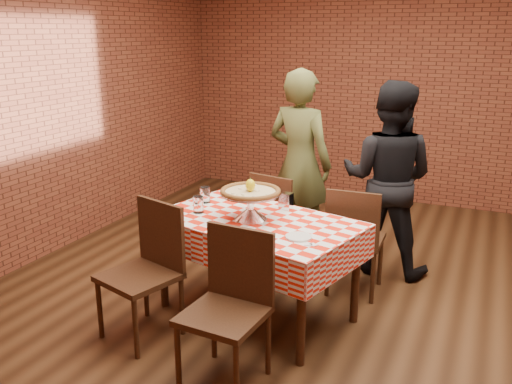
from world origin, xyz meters
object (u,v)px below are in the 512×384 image
(water_glass_left, at_px, (198,205))
(condiment_caddy, at_px, (286,201))
(table, at_px, (257,268))
(diner_black, at_px, (387,179))
(pizza_stand, at_px, (250,206))
(chair_far_right, at_px, (356,239))
(water_glass_right, at_px, (205,195))
(chair_near_right, at_px, (223,313))
(diner_olive, at_px, (300,164))
(pizza, at_px, (250,192))
(chair_near_left, at_px, (139,274))
(chair_far_left, at_px, (282,221))

(water_glass_left, bearing_deg, condiment_caddy, 30.87)
(table, bearing_deg, diner_black, 59.55)
(pizza_stand, distance_m, chair_far_right, 1.02)
(water_glass_right, bearing_deg, chair_near_right, -56.76)
(condiment_caddy, distance_m, diner_olive, 1.01)
(pizza_stand, relative_size, pizza, 1.01)
(condiment_caddy, relative_size, chair_near_left, 0.14)
(pizza_stand, relative_size, diner_olive, 0.25)
(water_glass_right, bearing_deg, chair_far_left, 57.21)
(diner_black, bearing_deg, water_glass_right, 40.70)
(pizza, xyz_separation_m, diner_olive, (-0.08, 1.30, -0.08))
(chair_near_left, relative_size, chair_far_left, 1.04)
(chair_near_left, bearing_deg, pizza_stand, 63.90)
(water_glass_right, bearing_deg, water_glass_left, -72.63)
(pizza_stand, height_order, water_glass_left, pizza_stand)
(pizza, distance_m, diner_olive, 1.30)
(chair_near_right, distance_m, chair_far_left, 1.74)
(condiment_caddy, bearing_deg, water_glass_right, -164.30)
(water_glass_left, height_order, chair_near_right, chair_near_right)
(pizza_stand, distance_m, water_glass_left, 0.42)
(condiment_caddy, xyz_separation_m, chair_far_left, (-0.24, 0.54, -0.37))
(table, distance_m, condiment_caddy, 0.55)
(water_glass_left, bearing_deg, chair_near_right, -52.87)
(pizza_stand, distance_m, chair_near_right, 0.96)
(condiment_caddy, height_order, diner_olive, diner_olive)
(chair_near_left, distance_m, chair_far_left, 1.54)
(table, distance_m, chair_far_right, 0.90)
(table, distance_m, water_glass_left, 0.64)
(water_glass_left, bearing_deg, chair_far_left, 69.21)
(water_glass_right, bearing_deg, pizza_stand, -23.93)
(water_glass_right, height_order, chair_near_left, chair_near_left)
(water_glass_right, distance_m, chair_far_right, 1.27)
(chair_far_left, bearing_deg, diner_black, -145.45)
(table, relative_size, chair_far_left, 1.59)
(chair_near_left, distance_m, diner_black, 2.28)
(water_glass_right, height_order, chair_far_right, chair_far_right)
(pizza_stand, relative_size, water_glass_right, 3.52)
(chair_near_right, relative_size, chair_far_left, 1.04)
(chair_near_left, bearing_deg, water_glass_left, 92.60)
(chair_far_right, height_order, diner_olive, diner_olive)
(table, relative_size, diner_black, 0.85)
(water_glass_left, height_order, chair_far_right, chair_far_right)
(pizza_stand, bearing_deg, chair_far_left, 95.42)
(table, bearing_deg, pizza, -167.48)
(pizza, height_order, chair_near_right, pizza)
(pizza_stand, xyz_separation_m, chair_near_left, (-0.57, -0.61, -0.38))
(table, relative_size, diner_olive, 0.82)
(water_glass_right, bearing_deg, chair_far_right, 23.08)
(pizza, height_order, chair_far_left, pizza)
(chair_far_right, height_order, diner_black, diner_black)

